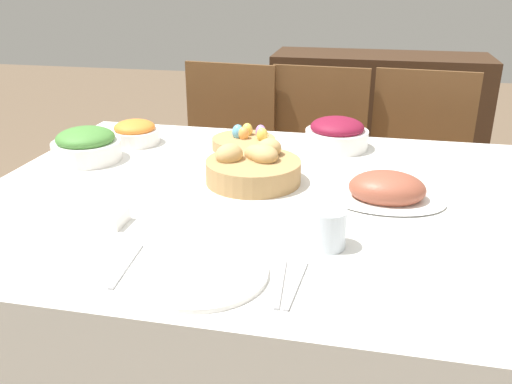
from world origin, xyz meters
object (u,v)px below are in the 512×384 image
(chair_far_center, at_px, (312,172))
(butter_dish, at_px, (100,217))
(spoon, at_px, (296,285))
(carrot_bowl, at_px, (135,133))
(egg_basket, at_px, (245,141))
(chair_far_right, at_px, (416,180))
(chair_far_left, at_px, (222,166))
(knife, at_px, (281,283))
(sideboard, at_px, (375,130))
(beet_salad_bowl, at_px, (337,134))
(drinking_cup, at_px, (328,229))
(dinner_plate, at_px, (201,273))
(bread_basket, at_px, (254,167))
(green_salad_bowl, at_px, (86,145))
(ham_platter, at_px, (387,191))
(fork, at_px, (126,266))

(chair_far_center, xyz_separation_m, butter_dish, (-0.37, -1.17, 0.29))
(spoon, bearing_deg, carrot_bowl, 134.76)
(egg_basket, height_order, carrot_bowl, carrot_bowl)
(chair_far_right, xyz_separation_m, butter_dish, (-0.81, -1.17, 0.29))
(chair_far_left, relative_size, knife, 5.46)
(sideboard, relative_size, beet_salad_bowl, 5.86)
(chair_far_right, height_order, sideboard, chair_far_right)
(carrot_bowl, relative_size, knife, 0.93)
(drinking_cup, bearing_deg, dinner_plate, -143.47)
(bread_basket, bearing_deg, sideboard, 79.24)
(green_salad_bowl, bearing_deg, egg_basket, 25.66)
(beet_salad_bowl, distance_m, knife, 0.87)
(carrot_bowl, bearing_deg, chair_far_center, 46.12)
(ham_platter, height_order, fork, ham_platter)
(green_salad_bowl, bearing_deg, sideboard, 63.08)
(carrot_bowl, distance_m, dinner_plate, 0.91)
(chair_far_center, bearing_deg, bread_basket, -92.07)
(fork, bearing_deg, green_salad_bowl, 119.56)
(bread_basket, relative_size, beet_salad_bowl, 1.28)
(egg_basket, relative_size, carrot_bowl, 1.29)
(chair_far_center, bearing_deg, egg_basket, -104.14)
(chair_far_right, xyz_separation_m, ham_platter, (-0.16, -0.90, 0.30))
(chair_far_right, bearing_deg, green_salad_bowl, -139.20)
(bread_basket, relative_size, ham_platter, 0.88)
(green_salad_bowl, bearing_deg, drinking_cup, -28.20)
(ham_platter, height_order, spoon, ham_platter)
(carrot_bowl, distance_m, fork, 0.84)
(egg_basket, bearing_deg, chair_far_right, 41.92)
(bread_basket, distance_m, knife, 0.54)
(dinner_plate, height_order, drinking_cup, drinking_cup)
(bread_basket, bearing_deg, fork, -106.12)
(fork, bearing_deg, spoon, -4.44)
(spoon, bearing_deg, chair_far_center, 99.16)
(green_salad_bowl, relative_size, butter_dish, 1.74)
(fork, bearing_deg, drinking_cup, 19.31)
(beet_salad_bowl, relative_size, butter_dish, 1.72)
(knife, bearing_deg, chair_far_center, 89.02)
(green_salad_bowl, xyz_separation_m, fork, (0.39, -0.58, -0.04))
(beet_salad_bowl, bearing_deg, green_salad_bowl, -159.33)
(chair_far_left, distance_m, fork, 1.39)
(chair_far_right, xyz_separation_m, green_salad_bowl, (-1.06, -0.76, 0.32))
(bread_basket, relative_size, spoon, 1.52)
(chair_far_right, height_order, bread_basket, chair_far_right)
(bread_basket, relative_size, carrot_bowl, 1.63)
(sideboard, distance_m, egg_basket, 1.64)
(sideboard, bearing_deg, chair_far_center, -105.03)
(ham_platter, distance_m, beet_salad_bowl, 0.45)
(drinking_cup, bearing_deg, chair_far_center, 97.41)
(dinner_plate, height_order, fork, dinner_plate)
(drinking_cup, bearing_deg, green_salad_bowl, 151.80)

